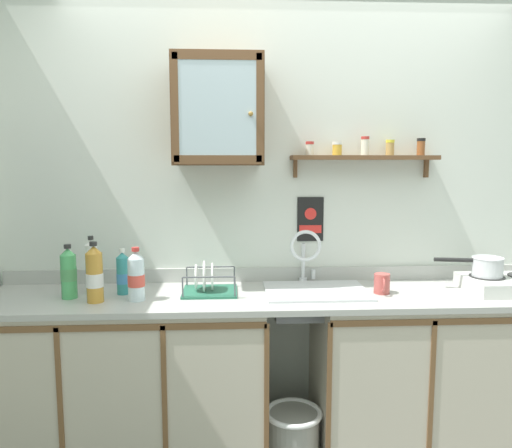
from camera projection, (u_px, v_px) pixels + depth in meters
The scene contains 19 objects.
back_wall at pixel (290, 211), 2.81m from camera, with size 3.89×0.07×2.67m.
lower_cabinet_run at pixel (126, 384), 2.56m from camera, with size 1.47×0.58×0.91m.
lower_cabinet_run_right at pixel (454, 376), 2.65m from camera, with size 1.53×0.58×0.91m.
countertop at pixel (297, 296), 2.55m from camera, with size 3.25×0.61×0.03m, color #B2B2AD.
backsplash at pixel (290, 274), 2.82m from camera, with size 3.25×0.02×0.08m, color #B2B2AD.
sink at pixel (315, 294), 2.59m from camera, with size 0.54×0.45×0.43m.
hot_plate_stove at pixel (509, 284), 2.59m from camera, with size 0.45×0.34×0.08m.
saucepan at pixel (486, 266), 2.59m from camera, with size 0.36×0.16×0.10m.
bottle_juice_amber_0 at pixel (95, 275), 2.37m from camera, with size 0.08×0.08×0.30m.
bottle_detergent_teal_1 at pixel (123, 274), 2.52m from camera, with size 0.06×0.06×0.24m.
bottle_water_clear_2 at pixel (136, 277), 2.40m from camera, with size 0.08×0.08×0.27m.
bottle_soda_green_3 at pixel (69, 273), 2.44m from camera, with size 0.08×0.08×0.28m.
bottle_opaque_white_4 at pixel (92, 267), 2.55m from camera, with size 0.06×0.06×0.30m.
dish_rack at pixel (208, 286), 2.55m from camera, with size 0.28×0.26×0.17m.
mug at pixel (382, 284), 2.54m from camera, with size 0.08×0.12×0.10m.
wall_cabinet at pixel (218, 111), 2.54m from camera, with size 0.47×0.33×0.56m.
spice_shelf at pixel (365, 155), 2.70m from camera, with size 0.82×0.14×0.23m.
warning_sign at pixel (310, 220), 2.79m from camera, with size 0.15×0.01×0.25m.
trash_bin at pixel (293, 442), 2.50m from camera, with size 0.30×0.30×0.36m.
Camera 1 is at (-0.35, -2.16, 1.61)m, focal length 34.01 mm.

